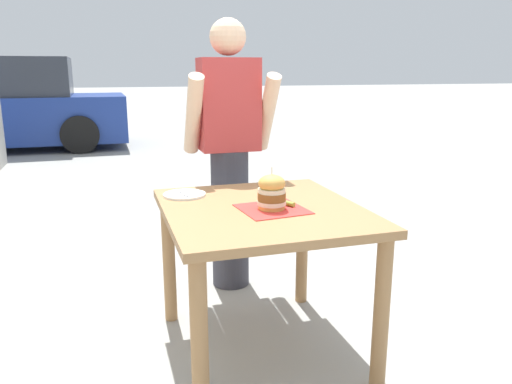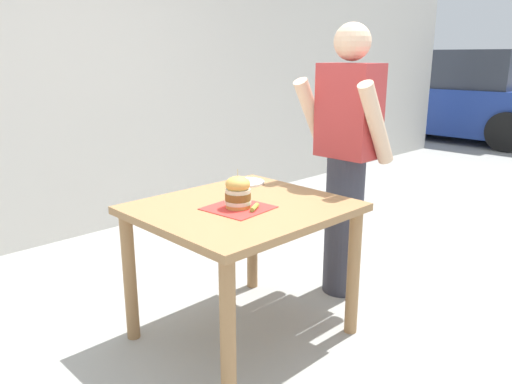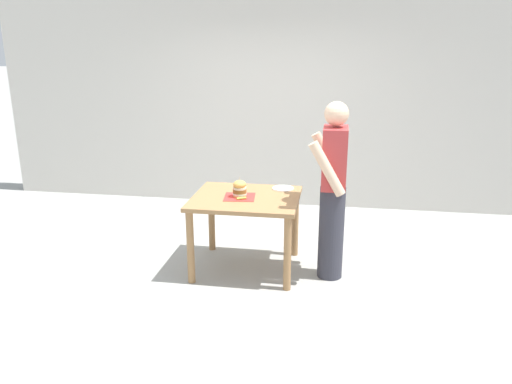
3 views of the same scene
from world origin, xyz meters
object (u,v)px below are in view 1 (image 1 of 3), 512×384
at_px(diner_across_table, 229,152).
at_px(parked_car_near_curb, 3,109).
at_px(patio_table, 262,231).
at_px(sandwich, 272,192).
at_px(pickle_spear, 286,203).
at_px(side_plate_with_forks, 184,194).

bearing_deg(diner_across_table, parked_car_near_curb, 109.58).
relative_size(patio_table, diner_across_table, 0.61).
relative_size(sandwich, pickle_spear, 2.14).
bearing_deg(parked_car_near_curb, sandwich, -72.69).
relative_size(patio_table, pickle_spear, 11.09).
bearing_deg(pickle_spear, patio_table, 169.24).
bearing_deg(sandwich, diner_across_table, 88.65).
xyz_separation_m(sandwich, diner_across_table, (0.02, 0.88, 0.05)).
distance_m(side_plate_with_forks, parked_car_near_curb, 7.53).
distance_m(patio_table, diner_across_table, 0.87).
height_order(patio_table, parked_car_near_curb, parked_car_near_curb).
bearing_deg(side_plate_with_forks, patio_table, -45.71).
xyz_separation_m(sandwich, pickle_spear, (0.09, 0.03, -0.07)).
distance_m(patio_table, sandwich, 0.22).
xyz_separation_m(sandwich, side_plate_with_forks, (-0.35, 0.38, -0.08)).
distance_m(patio_table, parked_car_near_curb, 7.93).
bearing_deg(patio_table, sandwich, -62.42).
xyz_separation_m(patio_table, sandwich, (0.03, -0.06, 0.21)).
distance_m(pickle_spear, side_plate_with_forks, 0.56).
relative_size(patio_table, parked_car_near_curb, 0.24).
xyz_separation_m(patio_table, diner_across_table, (0.05, 0.83, 0.25)).
xyz_separation_m(patio_table, side_plate_with_forks, (-0.32, 0.33, 0.13)).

